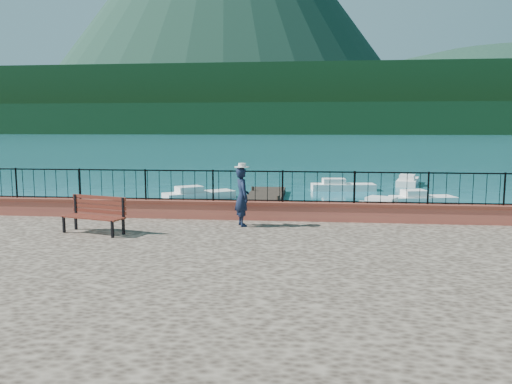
% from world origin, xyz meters
% --- Properties ---
extents(ground, '(2000.00, 2000.00, 0.00)m').
position_xyz_m(ground, '(0.00, 0.00, 0.00)').
color(ground, '#19596B').
rests_on(ground, ground).
extents(parapet, '(28.00, 0.46, 0.58)m').
position_xyz_m(parapet, '(0.00, 3.70, 1.49)').
color(parapet, '#BE5B44').
rests_on(parapet, promenade).
extents(railing, '(27.00, 0.05, 0.95)m').
position_xyz_m(railing, '(0.00, 3.70, 2.25)').
color(railing, black).
rests_on(railing, parapet).
extents(dock, '(2.00, 16.00, 0.30)m').
position_xyz_m(dock, '(-2.00, 12.00, 0.15)').
color(dock, '#2D231C').
rests_on(dock, ground).
extents(far_forest, '(900.00, 60.00, 18.00)m').
position_xyz_m(far_forest, '(0.00, 300.00, 9.00)').
color(far_forest, black).
rests_on(far_forest, ground).
extents(foothills, '(900.00, 120.00, 44.00)m').
position_xyz_m(foothills, '(0.00, 360.00, 22.00)').
color(foothills, black).
rests_on(foothills, ground).
extents(park_bench, '(1.91, 1.10, 1.01)m').
position_xyz_m(park_bench, '(-5.32, 1.18, 1.50)').
color(park_bench, black).
rests_on(park_bench, promenade).
extents(person, '(0.63, 0.75, 1.74)m').
position_xyz_m(person, '(-1.43, 2.66, 2.07)').
color(person, black).
rests_on(person, promenade).
extents(hat, '(0.44, 0.44, 0.12)m').
position_xyz_m(hat, '(-1.43, 2.66, 3.00)').
color(hat, silver).
rests_on(hat, person).
extents(boat_0, '(3.76, 2.24, 0.80)m').
position_xyz_m(boat_0, '(-2.83, 8.10, 0.40)').
color(boat_0, silver).
rests_on(boat_0, ground).
extents(boat_1, '(3.94, 2.84, 0.80)m').
position_xyz_m(boat_1, '(4.47, 12.20, 0.40)').
color(boat_1, silver).
rests_on(boat_1, ground).
extents(boat_2, '(3.56, 1.99, 0.80)m').
position_xyz_m(boat_2, '(6.59, 15.53, 0.40)').
color(boat_2, white).
rests_on(boat_2, ground).
extents(boat_3, '(4.08, 3.41, 0.80)m').
position_xyz_m(boat_3, '(-5.76, 16.11, 0.40)').
color(boat_3, silver).
rests_on(boat_3, ground).
extents(boat_4, '(4.21, 1.75, 0.80)m').
position_xyz_m(boat_4, '(2.71, 21.11, 0.40)').
color(boat_4, silver).
rests_on(boat_4, ground).
extents(boat_5, '(2.27, 4.13, 0.80)m').
position_xyz_m(boat_5, '(7.53, 24.84, 0.40)').
color(boat_5, silver).
rests_on(boat_5, ground).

